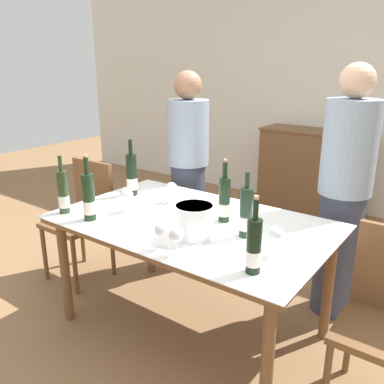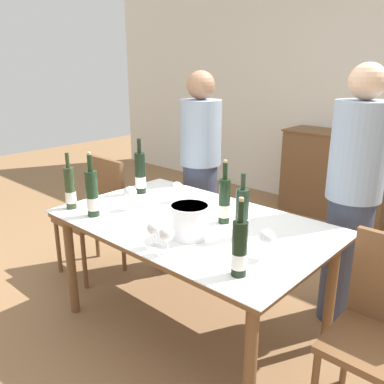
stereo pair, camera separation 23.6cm
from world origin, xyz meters
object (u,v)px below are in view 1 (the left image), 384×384
object	(u,v)px
wine_glass_0	(193,208)
wine_glass_4	(162,230)
chair_left_end	(84,211)
person_host	(188,172)
wine_bottle_2	(254,247)
wine_bottle_4	(246,214)
wine_bottle_1	(63,193)
wine_bottle_3	(89,198)
wine_bottle_5	(132,176)
wine_glass_1	(126,196)
wine_glass_5	(171,189)
wine_glass_2	(176,236)
wine_bottle_0	(224,201)
wine_glass_3	(275,235)
dining_table	(192,231)
person_guest_left	(344,196)
ice_bucket	(194,220)
sideboard_cabinet	(312,172)

from	to	relation	value
wine_glass_0	wine_glass_4	bearing A→B (deg)	-80.56
chair_left_end	person_host	xyz separation A→B (m)	(0.53, 0.65, 0.26)
wine_bottle_2	wine_bottle_4	size ratio (longest dim) A/B	1.01
wine_bottle_1	wine_glass_0	world-z (taller)	wine_bottle_1
wine_bottle_3	person_host	xyz separation A→B (m)	(-0.08, 1.08, -0.08)
person_host	wine_bottle_4	bearing A→B (deg)	-38.32
wine_glass_0	chair_left_end	distance (m)	1.20
wine_bottle_3	person_host	distance (m)	1.09
wine_bottle_1	wine_bottle_5	size ratio (longest dim) A/B	0.92
wine_bottle_2	person_host	size ratio (longest dim) A/B	0.23
wine_glass_1	wine_glass_5	distance (m)	0.33
wine_bottle_1	wine_glass_4	distance (m)	0.83
wine_bottle_5	wine_glass_4	size ratio (longest dim) A/B	2.79
person_host	wine_glass_2	bearing A→B (deg)	-55.54
wine_bottle_0	wine_glass_4	xyz separation A→B (m)	(-0.05, -0.50, -0.03)
wine_bottle_3	wine_bottle_5	size ratio (longest dim) A/B	1.01
wine_bottle_4	wine_glass_5	xyz separation A→B (m)	(-0.67, 0.20, -0.04)
wine_bottle_1	chair_left_end	bearing A→B (deg)	130.78
wine_bottle_5	wine_glass_3	distance (m)	1.26
wine_bottle_1	wine_bottle_2	xyz separation A→B (m)	(1.31, 0.02, -0.01)
wine_bottle_2	wine_glass_3	xyz separation A→B (m)	(0.00, 0.21, -0.02)
dining_table	wine_glass_2	world-z (taller)	wine_glass_2
wine_bottle_0	wine_bottle_4	bearing A→B (deg)	-29.29
person_host	person_guest_left	bearing A→B (deg)	0.35
wine_glass_2	wine_bottle_4	bearing A→B (deg)	67.97
ice_bucket	wine_glass_2	distance (m)	0.23
sideboard_cabinet	wine_bottle_4	xyz separation A→B (m)	(0.56, -2.57, 0.41)
sideboard_cabinet	dining_table	xyz separation A→B (m)	(0.19, -2.56, 0.21)
sideboard_cabinet	dining_table	distance (m)	2.58
wine_glass_1	wine_bottle_0	bearing A→B (deg)	21.53
sideboard_cabinet	wine_bottle_2	xyz separation A→B (m)	(0.78, -2.90, 0.40)
wine_glass_3	wine_glass_1	bearing A→B (deg)	179.81
ice_bucket	wine_bottle_1	bearing A→B (deg)	-168.34
wine_bottle_5	person_host	xyz separation A→B (m)	(0.05, 0.59, -0.09)
dining_table	wine_glass_4	size ratio (longest dim) A/B	11.49
wine_glass_0	person_host	distance (m)	1.01
wine_bottle_1	chair_left_end	distance (m)	0.68
wine_bottle_0	wine_bottle_1	size ratio (longest dim) A/B	1.03
chair_left_end	wine_bottle_5	bearing A→B (deg)	8.00
wine_bottle_2	wine_glass_0	xyz separation A→B (m)	(-0.54, 0.29, -0.02)
wine_bottle_5	wine_bottle_4	bearing A→B (deg)	-9.10
wine_glass_5	chair_left_end	distance (m)	0.86
ice_bucket	wine_glass_3	xyz separation A→B (m)	(0.44, 0.06, 0.01)
wine_bottle_2	wine_glass_2	world-z (taller)	wine_bottle_2
wine_bottle_0	wine_bottle_3	xyz separation A→B (m)	(-0.66, -0.45, 0.01)
wine_bottle_0	person_guest_left	distance (m)	0.81
dining_table	wine_bottle_4	distance (m)	0.42
wine_bottle_3	wine_glass_1	bearing A→B (deg)	69.48
sideboard_cabinet	wine_bottle_2	size ratio (longest dim) A/B	3.24
wine_bottle_0	wine_glass_4	distance (m)	0.51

